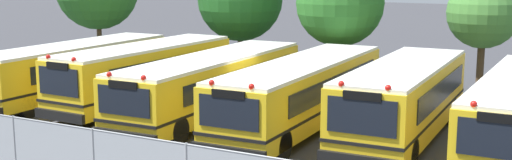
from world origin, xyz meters
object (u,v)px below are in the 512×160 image
Objects in this scene: school_bus_1 at (145,72)px; tree_3 at (484,11)px; school_bus_3 at (303,91)px; school_bus_4 at (404,98)px; school_bus_0 at (75,68)px; school_bus_2 at (213,83)px; tree_2 at (337,1)px.

school_bus_1 is 15.65m from tree_3.
school_bus_4 reaches higher than school_bus_3.
school_bus_2 is at bearing 179.30° from school_bus_0.
tree_2 is at bearing -55.25° from school_bus_4.
tree_3 is at bearing -133.63° from school_bus_2.
school_bus_4 is at bearing -178.01° from school_bus_3.
school_bus_4 is 1.57× the size of tree_2.
school_bus_2 is (7.42, -0.05, -0.02)m from school_bus_0.
school_bus_1 is 7.59m from school_bus_3.
school_bus_0 is 7.42m from school_bus_2.
school_bus_0 is 1.06× the size of school_bus_1.
tree_2 is (-5.35, 7.27, 2.87)m from school_bus_4.
tree_2 reaches higher than school_bus_3.
tree_3 is at bearing -149.62° from school_bus_0.
tree_3 reaches higher than school_bus_1.
tree_2 reaches higher than tree_3.
tree_2 is (5.98, 7.19, 2.88)m from school_bus_1.
tree_3 is (4.79, 9.56, 2.54)m from school_bus_3.
school_bus_1 is 3.69m from school_bus_2.
tree_3 reaches higher than school_bus_2.
school_bus_1 is at bearing -175.71° from school_bus_0.
school_bus_4 is (15.08, 0.23, 0.07)m from school_bus_0.
school_bus_4 is (3.74, 0.22, 0.06)m from school_bus_3.
school_bus_1 is at bearing -129.73° from tree_2.
tree_3 is (12.37, 9.27, 2.48)m from school_bus_1.
school_bus_4 reaches higher than school_bus_0.
tree_2 is (9.73, 7.49, 2.94)m from school_bus_0.
school_bus_1 is at bearing -6.97° from school_bus_2.
school_bus_0 is at bearing -142.39° from tree_2.
school_bus_1 is 9.78m from tree_2.
school_bus_2 is 1.82× the size of tree_2.
school_bus_1 is (3.75, 0.30, 0.06)m from school_bus_0.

